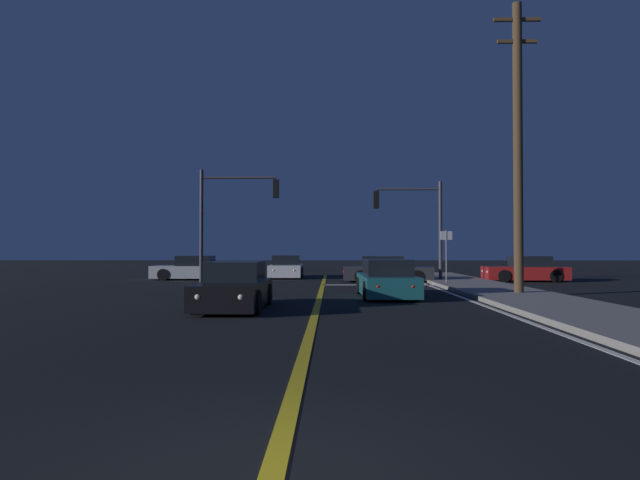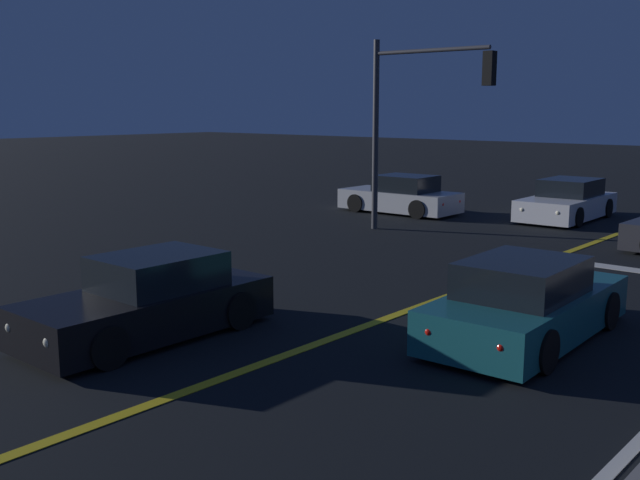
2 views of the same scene
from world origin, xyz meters
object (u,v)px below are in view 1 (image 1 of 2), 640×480
object	(u,v)px
car_following_oncoming_white	(286,268)
car_parked_curb_red	(526,270)
car_mid_block_black	(235,288)
street_sign_corner	(446,249)
traffic_signal_far_left	(230,207)
car_distant_tail_charcoal	(386,271)
car_side_waiting_teal	(387,281)
traffic_signal_near_right	(415,215)
utility_pole_right	(518,145)
car_lead_oncoming_silver	(192,269)

from	to	relation	value
car_following_oncoming_white	car_parked_curb_red	bearing A→B (deg)	163.51
car_mid_block_black	street_sign_corner	xyz separation A→B (m)	(8.08, 9.74, 1.15)
traffic_signal_far_left	car_mid_block_black	bearing A→B (deg)	-78.32
street_sign_corner	car_distant_tail_charcoal	bearing A→B (deg)	128.58
car_side_waiting_teal	car_parked_curb_red	bearing A→B (deg)	47.12
car_following_oncoming_white	car_mid_block_black	bearing A→B (deg)	88.47
car_side_waiting_teal	car_following_oncoming_white	size ratio (longest dim) A/B	0.98
car_mid_block_black	traffic_signal_near_right	bearing A→B (deg)	-119.50
utility_pole_right	traffic_signal_near_right	bearing A→B (deg)	106.10
car_lead_oncoming_silver	car_following_oncoming_white	distance (m)	5.59
car_side_waiting_teal	traffic_signal_near_right	bearing A→B (deg)	73.08
car_parked_curb_red	car_lead_oncoming_silver	bearing A→B (deg)	88.99
car_mid_block_black	car_parked_curb_red	world-z (taller)	same
car_parked_curb_red	car_following_oncoming_white	xyz separation A→B (m)	(-13.03, 3.49, 0.00)
car_lead_oncoming_silver	car_side_waiting_teal	size ratio (longest dim) A/B	0.96
car_mid_block_black	car_parked_curb_red	size ratio (longest dim) A/B	0.97
car_following_oncoming_white	traffic_signal_far_left	distance (m)	6.95
car_following_oncoming_white	utility_pole_right	size ratio (longest dim) A/B	0.43
car_side_waiting_teal	utility_pole_right	size ratio (longest dim) A/B	0.42
traffic_signal_near_right	traffic_signal_far_left	world-z (taller)	traffic_signal_far_left
car_mid_block_black	car_distant_tail_charcoal	bearing A→B (deg)	-113.60
car_mid_block_black	utility_pole_right	distance (m)	11.46
car_distant_tail_charcoal	car_parked_curb_red	bearing A→B (deg)	94.87
car_side_waiting_teal	traffic_signal_far_left	bearing A→B (deg)	132.02
car_lead_oncoming_silver	car_side_waiting_teal	xyz separation A→B (m)	(9.79, -10.72, 0.00)
car_mid_block_black	car_distant_tail_charcoal	distance (m)	14.02
car_side_waiting_teal	traffic_signal_near_right	world-z (taller)	traffic_signal_near_right
car_lead_oncoming_silver	traffic_signal_near_right	size ratio (longest dim) A/B	0.81
car_following_oncoming_white	traffic_signal_far_left	bearing A→B (deg)	66.50
car_distant_tail_charcoal	car_following_oncoming_white	size ratio (longest dim) A/B	1.03
car_distant_tail_charcoal	utility_pole_right	xyz separation A→B (m)	(3.89, -8.66, 4.88)
car_distant_tail_charcoal	utility_pole_right	bearing A→B (deg)	25.03
traffic_signal_near_right	car_side_waiting_teal	bearing A→B (deg)	74.84
car_side_waiting_teal	traffic_signal_far_left	size ratio (longest dim) A/B	0.78
car_side_waiting_teal	traffic_signal_near_right	distance (m)	9.48
traffic_signal_far_left	street_sign_corner	xyz separation A→B (m)	(10.38, -1.40, -2.04)
traffic_signal_far_left	traffic_signal_near_right	bearing A→B (deg)	8.50
car_lead_oncoming_silver	car_distant_tail_charcoal	xyz separation A→B (m)	(10.67, -1.69, 0.00)
traffic_signal_far_left	utility_pole_right	size ratio (longest dim) A/B	0.53
car_lead_oncoming_silver	traffic_signal_far_left	xyz separation A→B (m)	(2.78, -3.41, 3.19)
traffic_signal_near_right	traffic_signal_far_left	distance (m)	9.48
traffic_signal_near_right	utility_pole_right	distance (m)	8.92
street_sign_corner	car_side_waiting_teal	bearing A→B (deg)	-119.67
car_parked_curb_red	traffic_signal_far_left	xyz separation A→B (m)	(-15.35, -2.23, 3.19)
traffic_signal_near_right	traffic_signal_far_left	bearing A→B (deg)	8.50
car_parked_curb_red	traffic_signal_far_left	world-z (taller)	traffic_signal_far_left
traffic_signal_near_right	utility_pole_right	world-z (taller)	utility_pole_right
car_side_waiting_teal	car_following_oncoming_white	world-z (taller)	same
car_distant_tail_charcoal	street_sign_corner	xyz separation A→B (m)	(2.49, -3.12, 1.15)
traffic_signal_far_left	street_sign_corner	bearing A→B (deg)	-7.68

